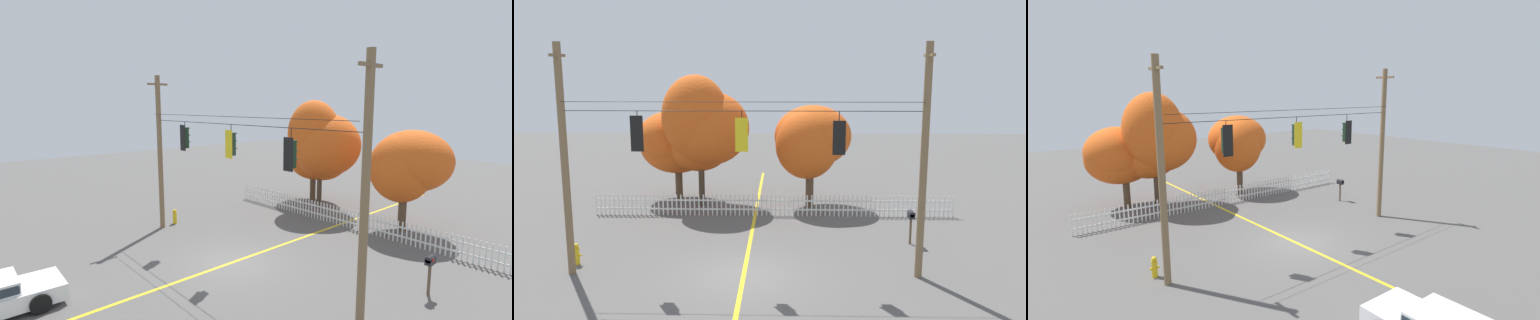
{
  "view_description": "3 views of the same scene",
  "coord_description": "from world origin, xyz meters",
  "views": [
    {
      "loc": [
        11.75,
        -9.18,
        6.56
      ],
      "look_at": [
        0.74,
        0.66,
        4.4
      ],
      "focal_mm": 26.03,
      "sensor_mm": 36.0,
      "label": 1
    },
    {
      "loc": [
        1.38,
        -17.38,
        7.28
      ],
      "look_at": [
        0.91,
        0.78,
        4.02
      ],
      "focal_mm": 36.41,
      "sensor_mm": 36.0,
      "label": 2
    },
    {
      "loc": [
        -10.9,
        -12.59,
        6.86
      ],
      "look_at": [
        0.04,
        0.93,
        3.77
      ],
      "focal_mm": 26.61,
      "sensor_mm": 36.0,
      "label": 3
    }
  ],
  "objects": [
    {
      "name": "traffic_signal_westbound_side",
      "position": [
        3.26,
        -0.01,
        4.95
      ],
      "size": [
        0.43,
        0.38,
        1.46
      ],
      "color": "black"
    },
    {
      "name": "autumn_maple_mid",
      "position": [
        -2.83,
        9.43,
        4.14
      ],
      "size": [
        4.47,
        4.14,
        6.92
      ],
      "color": "#473828",
      "rests_on": "ground"
    },
    {
      "name": "autumn_maple_near_fence",
      "position": [
        -4.6,
        10.69,
        3.23
      ],
      "size": [
        4.09,
        3.8,
        4.94
      ],
      "color": "brown",
      "rests_on": "ground"
    },
    {
      "name": "traffic_signal_southbound_primary",
      "position": [
        -3.56,
        -0.01,
        5.07
      ],
      "size": [
        0.43,
        0.38,
        1.37
      ],
      "color": "black"
    },
    {
      "name": "roadside_mailbox",
      "position": [
        6.69,
        3.46,
        1.17
      ],
      "size": [
        0.25,
        0.44,
        1.43
      ],
      "color": "brown",
      "rests_on": "ground"
    },
    {
      "name": "white_picket_fence",
      "position": [
        0.91,
        7.45,
        0.54
      ],
      "size": [
        17.71,
        0.06,
        1.07
      ],
      "color": "white",
      "rests_on": "ground"
    },
    {
      "name": "lane_centerline_stripe",
      "position": [
        0.0,
        0.0,
        0.0
      ],
      "size": [
        0.16,
        36.0,
        0.01
      ],
      "primitive_type": "cube",
      "color": "gold",
      "rests_on": "ground"
    },
    {
      "name": "ground",
      "position": [
        0.0,
        0.0,
        0.0
      ],
      "size": [
        80.0,
        80.0,
        0.0
      ],
      "primitive_type": "plane",
      "color": "#565451"
    },
    {
      "name": "autumn_oak_far_east",
      "position": [
        2.8,
        9.42,
        3.55
      ],
      "size": [
        4.03,
        4.02,
        5.33
      ],
      "color": "brown",
      "rests_on": "ground"
    },
    {
      "name": "traffic_signal_eastbound_side",
      "position": [
        -0.02,
        -0.01,
        5.04
      ],
      "size": [
        0.43,
        0.38,
        1.37
      ],
      "color": "black"
    },
    {
      "name": "fire_hydrant",
      "position": [
        -6.31,
        0.84,
        0.4
      ],
      "size": [
        0.38,
        0.22,
        0.82
      ],
      "color": "gold",
      "rests_on": "ground"
    },
    {
      "name": "signal_support_span",
      "position": [
        0.0,
        -0.0,
        4.15
      ],
      "size": [
        12.56,
        1.1,
        8.11
      ],
      "color": "brown",
      "rests_on": "ground"
    }
  ]
}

